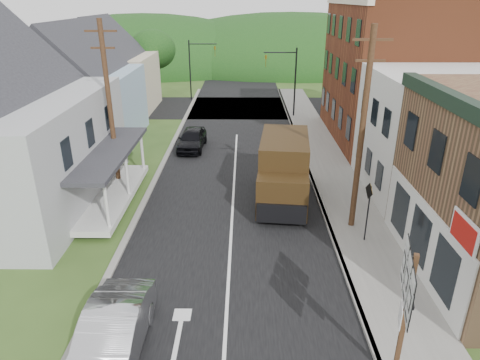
{
  "coord_description": "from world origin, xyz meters",
  "views": [
    {
      "loc": [
        0.58,
        -14.08,
        9.94
      ],
      "look_at": [
        0.39,
        3.94,
        2.2
      ],
      "focal_mm": 32.0,
      "sensor_mm": 36.0,
      "label": 1
    }
  ],
  "objects_px": {
    "route_sign_cluster": "(405,301)",
    "silver_sedan": "(112,337)",
    "warning_sign": "(368,204)",
    "dark_sedan": "(192,139)",
    "delivery_van": "(284,171)"
  },
  "relations": [
    {
      "from": "delivery_van",
      "to": "warning_sign",
      "type": "bearing_deg",
      "value": -46.79
    },
    {
      "from": "route_sign_cluster",
      "to": "warning_sign",
      "type": "bearing_deg",
      "value": 96.48
    },
    {
      "from": "dark_sedan",
      "to": "warning_sign",
      "type": "relative_size",
      "value": 1.57
    },
    {
      "from": "silver_sedan",
      "to": "route_sign_cluster",
      "type": "distance_m",
      "value": 8.29
    },
    {
      "from": "silver_sedan",
      "to": "dark_sedan",
      "type": "relative_size",
      "value": 1.12
    },
    {
      "from": "silver_sedan",
      "to": "route_sign_cluster",
      "type": "relative_size",
      "value": 1.19
    },
    {
      "from": "route_sign_cluster",
      "to": "silver_sedan",
      "type": "bearing_deg",
      "value": -170.22
    },
    {
      "from": "dark_sedan",
      "to": "delivery_van",
      "type": "relative_size",
      "value": 0.69
    },
    {
      "from": "silver_sedan",
      "to": "delivery_van",
      "type": "relative_size",
      "value": 0.77
    },
    {
      "from": "delivery_van",
      "to": "route_sign_cluster",
      "type": "bearing_deg",
      "value": -73.62
    },
    {
      "from": "delivery_van",
      "to": "warning_sign",
      "type": "xyz_separation_m",
      "value": [
        3.22,
        -4.23,
        0.2
      ]
    },
    {
      "from": "dark_sedan",
      "to": "silver_sedan",
      "type": "bearing_deg",
      "value": -87.45
    },
    {
      "from": "route_sign_cluster",
      "to": "dark_sedan",
      "type": "bearing_deg",
      "value": 126.51
    },
    {
      "from": "silver_sedan",
      "to": "route_sign_cluster",
      "type": "bearing_deg",
      "value": -4.63
    },
    {
      "from": "silver_sedan",
      "to": "delivery_van",
      "type": "bearing_deg",
      "value": 61.97
    }
  ]
}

